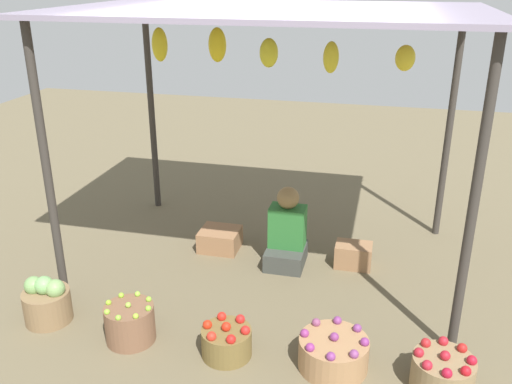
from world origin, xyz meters
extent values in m
plane|color=brown|center=(0.00, 0.00, 0.00)|extent=(14.00, 14.00, 0.00)
cylinder|color=#38332D|center=(-1.61, -1.03, 1.16)|extent=(0.07, 0.07, 2.32)
cylinder|color=#38332D|center=(1.61, -1.03, 1.16)|extent=(0.07, 0.07, 2.32)
cylinder|color=#38332D|center=(-1.61, 1.03, 1.16)|extent=(0.07, 0.07, 2.32)
cylinder|color=#38332D|center=(1.61, 1.03, 1.16)|extent=(0.07, 0.07, 2.32)
cube|color=#92869D|center=(0.00, 0.00, 2.34)|extent=(3.51, 2.35, 0.04)
ellipsoid|color=yellow|center=(-1.11, 0.22, 2.00)|extent=(0.14, 0.14, 0.31)
ellipsoid|color=yellow|center=(-0.58, 0.33, 2.00)|extent=(0.16, 0.16, 0.31)
ellipsoid|color=yellow|center=(-0.01, -0.07, 2.00)|extent=(0.15, 0.15, 0.24)
ellipsoid|color=yellow|center=(0.52, -0.20, 2.00)|extent=(0.12, 0.12, 0.25)
ellipsoid|color=yellow|center=(1.09, -0.10, 2.00)|extent=(0.15, 0.15, 0.20)
cube|color=#3C3F39|center=(0.16, -0.03, 0.09)|extent=(0.36, 0.44, 0.18)
cube|color=#2C6F2F|center=(0.16, 0.02, 0.38)|extent=(0.34, 0.22, 0.40)
sphere|color=olive|center=(0.16, 0.02, 0.67)|extent=(0.21, 0.21, 0.21)
cylinder|color=olive|center=(-1.53, -1.38, 0.13)|extent=(0.37, 0.37, 0.26)
sphere|color=#7AB266|center=(-1.53, -1.38, 0.32)|extent=(0.15, 0.15, 0.15)
sphere|color=#7EA65F|center=(-1.43, -1.38, 0.31)|extent=(0.15, 0.15, 0.15)
sphere|color=#77A45C|center=(-1.63, -1.38, 0.31)|extent=(0.15, 0.15, 0.15)
cylinder|color=brown|center=(-0.77, -1.46, 0.15)|extent=(0.38, 0.38, 0.29)
sphere|color=#92C041|center=(-0.77, -1.46, 0.31)|extent=(0.04, 0.04, 0.04)
sphere|color=#89D039|center=(-0.61, -1.46, 0.30)|extent=(0.04, 0.04, 0.04)
sphere|color=#8AC535|center=(-0.66, -1.34, 0.30)|extent=(0.04, 0.04, 0.04)
sphere|color=#91CC3C|center=(-0.77, -1.30, 0.30)|extent=(0.04, 0.04, 0.04)
sphere|color=#8CC530|center=(-0.89, -1.34, 0.30)|extent=(0.04, 0.04, 0.04)
sphere|color=#91C12E|center=(-0.94, -1.46, 0.30)|extent=(0.04, 0.04, 0.04)
sphere|color=#93CC3A|center=(-0.89, -1.57, 0.30)|extent=(0.04, 0.04, 0.04)
sphere|color=#88C23A|center=(-0.77, -1.62, 0.30)|extent=(0.04, 0.04, 0.04)
sphere|color=#96BE35|center=(-0.66, -1.57, 0.30)|extent=(0.04, 0.04, 0.04)
cylinder|color=brown|center=(-0.01, -1.46, 0.11)|extent=(0.37, 0.37, 0.21)
sphere|color=red|center=(-0.01, -1.46, 0.24)|extent=(0.07, 0.07, 0.07)
sphere|color=red|center=(0.14, -1.46, 0.24)|extent=(0.07, 0.07, 0.07)
sphere|color=red|center=(0.07, -1.34, 0.24)|extent=(0.07, 0.07, 0.07)
sphere|color=red|center=(-0.08, -1.34, 0.24)|extent=(0.07, 0.07, 0.07)
sphere|color=red|center=(-0.15, -1.46, 0.24)|extent=(0.07, 0.07, 0.07)
sphere|color=red|center=(-0.08, -1.58, 0.24)|extent=(0.07, 0.07, 0.07)
sphere|color=red|center=(0.07, -1.58, 0.24)|extent=(0.07, 0.07, 0.07)
cylinder|color=#A37950|center=(0.77, -1.41, 0.11)|extent=(0.50, 0.50, 0.23)
sphere|color=#7A326E|center=(0.77, -1.41, 0.25)|extent=(0.06, 0.06, 0.06)
sphere|color=#823078|center=(0.98, -1.41, 0.25)|extent=(0.06, 0.06, 0.06)
sphere|color=#793778|center=(0.92, -1.26, 0.25)|extent=(0.06, 0.06, 0.06)
sphere|color=#7C3676|center=(0.77, -1.20, 0.25)|extent=(0.06, 0.06, 0.06)
sphere|color=#844067|center=(0.62, -1.26, 0.25)|extent=(0.06, 0.06, 0.06)
sphere|color=#893173|center=(0.56, -1.41, 0.25)|extent=(0.06, 0.06, 0.06)
sphere|color=#892F77|center=(0.62, -1.56, 0.25)|extent=(0.06, 0.06, 0.06)
sphere|color=#7F357A|center=(0.77, -1.62, 0.25)|extent=(0.06, 0.06, 0.06)
sphere|color=#833D78|center=(0.92, -1.56, 0.25)|extent=(0.06, 0.06, 0.06)
cylinder|color=#8C744F|center=(1.51, -1.46, 0.12)|extent=(0.42, 0.42, 0.24)
sphere|color=#AD1C29|center=(1.51, -1.46, 0.27)|extent=(0.07, 0.07, 0.07)
sphere|color=#B41628|center=(1.68, -1.46, 0.26)|extent=(0.07, 0.07, 0.07)
sphere|color=#AF1E1C|center=(1.63, -1.34, 0.26)|extent=(0.07, 0.07, 0.07)
sphere|color=#B31E29|center=(1.51, -1.29, 0.26)|extent=(0.07, 0.07, 0.07)
sphere|color=red|center=(1.39, -1.34, 0.26)|extent=(0.07, 0.07, 0.07)
sphere|color=#AB1C28|center=(1.34, -1.46, 0.26)|extent=(0.07, 0.07, 0.07)
sphere|color=#B01D2D|center=(1.39, -1.58, 0.26)|extent=(0.07, 0.07, 0.07)
sphere|color=#AA142B|center=(1.51, -1.63, 0.26)|extent=(0.07, 0.07, 0.07)
sphere|color=red|center=(1.63, -1.58, 0.26)|extent=(0.07, 0.07, 0.07)
cube|color=#946845|center=(-0.55, 0.13, 0.10)|extent=(0.39, 0.35, 0.21)
cube|color=#936A47|center=(0.79, 0.10, 0.11)|extent=(0.34, 0.24, 0.23)
camera|label=1|loc=(1.00, -4.67, 2.65)|focal=38.95mm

